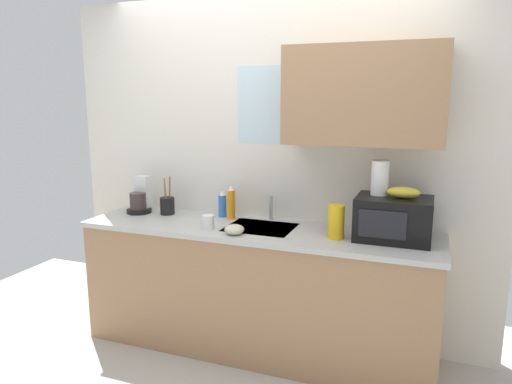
# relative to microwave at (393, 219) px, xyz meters

# --- Properties ---
(kitchen_wall_assembly) EXTENTS (3.24, 0.42, 2.50)m
(kitchen_wall_assembly) POSITION_rel_microwave_xyz_m (-0.77, 0.26, 0.32)
(kitchen_wall_assembly) COLOR silver
(kitchen_wall_assembly) RESTS_ON ground
(counter_unit) EXTENTS (2.47, 0.63, 0.90)m
(counter_unit) POSITION_rel_microwave_xyz_m (-0.90, -0.05, -0.58)
(counter_unit) COLOR #9E7551
(counter_unit) RESTS_ON ground
(sink_faucet) EXTENTS (0.03, 0.03, 0.18)m
(sink_faucet) POSITION_rel_microwave_xyz_m (-0.88, 0.19, -0.04)
(sink_faucet) COLOR #B2B5BA
(sink_faucet) RESTS_ON counter_unit
(microwave) EXTENTS (0.46, 0.35, 0.27)m
(microwave) POSITION_rel_microwave_xyz_m (0.00, 0.00, 0.00)
(microwave) COLOR black
(microwave) RESTS_ON counter_unit
(banana_bunch) EXTENTS (0.20, 0.11, 0.07)m
(banana_bunch) POSITION_rel_microwave_xyz_m (0.05, 0.00, 0.17)
(banana_bunch) COLOR gold
(banana_bunch) RESTS_ON microwave
(paper_towel_roll) EXTENTS (0.11, 0.11, 0.22)m
(paper_towel_roll) POSITION_rel_microwave_xyz_m (-0.10, 0.05, 0.24)
(paper_towel_roll) COLOR white
(paper_towel_roll) RESTS_ON microwave
(coffee_maker) EXTENTS (0.19, 0.21, 0.28)m
(coffee_maker) POSITION_rel_microwave_xyz_m (-1.90, 0.06, -0.03)
(coffee_maker) COLOR black
(coffee_maker) RESTS_ON counter_unit
(dish_soap_bottle_orange) EXTENTS (0.06, 0.06, 0.25)m
(dish_soap_bottle_orange) POSITION_rel_microwave_xyz_m (-1.16, 0.11, -0.02)
(dish_soap_bottle_orange) COLOR orange
(dish_soap_bottle_orange) RESTS_ON counter_unit
(dish_soap_bottle_blue) EXTENTS (0.06, 0.06, 0.20)m
(dish_soap_bottle_blue) POSITION_rel_microwave_xyz_m (-1.24, 0.15, -0.04)
(dish_soap_bottle_blue) COLOR blue
(dish_soap_bottle_blue) RESTS_ON counter_unit
(cereal_canister) EXTENTS (0.10, 0.10, 0.22)m
(cereal_canister) POSITION_rel_microwave_xyz_m (-0.34, -0.10, -0.03)
(cereal_canister) COLOR gold
(cereal_canister) RESTS_ON counter_unit
(mug_white) EXTENTS (0.08, 0.08, 0.09)m
(mug_white) POSITION_rel_microwave_xyz_m (-1.20, -0.19, -0.09)
(mug_white) COLOR white
(mug_white) RESTS_ON counter_unit
(utensil_crock) EXTENTS (0.11, 0.11, 0.29)m
(utensil_crock) POSITION_rel_microwave_xyz_m (-1.67, 0.07, -0.06)
(utensil_crock) COLOR black
(utensil_crock) RESTS_ON counter_unit
(small_bowl) EXTENTS (0.13, 0.13, 0.06)m
(small_bowl) POSITION_rel_microwave_xyz_m (-0.98, -0.25, -0.10)
(small_bowl) COLOR beige
(small_bowl) RESTS_ON counter_unit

